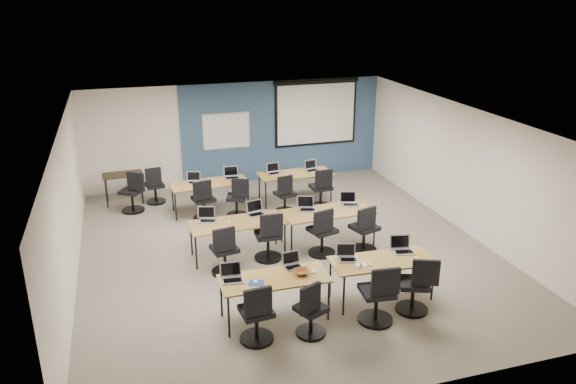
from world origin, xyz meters
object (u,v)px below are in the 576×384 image
object	(u,v)px
task_chair_3	(416,289)
laptop_8	(194,180)
training_table_front_right	(382,262)
task_chair_8	(204,203)
laptop_5	(255,211)
laptop_9	(232,175)
training_table_mid_left	(237,224)
spare_chair_b	(133,195)
task_chair_2	(378,299)
task_chair_10	(285,197)
laptop_7	(349,201)
laptop_2	(347,256)
task_chair_11	(321,191)
projector_screen	(316,109)
training_table_back_right	(295,175)
laptop_1	(292,263)
whiteboard	(226,131)
task_chair_4	(225,254)
training_table_back_left	(209,184)
laptop_0	(232,276)
laptop_4	(207,217)
training_table_mid_right	(328,213)
laptop_3	(402,248)
task_chair_0	(257,318)
task_chair_1	(311,314)
task_chair_5	(269,240)
utility_table	(123,177)
training_table_front_left	(275,280)
task_chair_6	(322,236)
laptop_11	(312,168)
laptop_6	(307,206)

from	to	relation	value
task_chair_3	laptop_8	world-z (taller)	task_chair_3
training_table_front_right	task_chair_8	distance (m)	4.91
laptop_5	laptop_9	size ratio (longest dim) A/B	1.01
training_table_mid_left	spare_chair_b	xyz separation A→B (m)	(-1.86, 3.01, -0.27)
task_chair_2	task_chair_10	bearing A→B (deg)	96.61
training_table_mid_left	laptop_7	bearing A→B (deg)	3.34
laptop_5	laptop_2	bearing A→B (deg)	-80.70
task_chair_10	task_chair_11	size ratio (longest dim) A/B	0.95
projector_screen	training_table_mid_left	size ratio (longest dim) A/B	1.29
training_table_back_right	laptop_1	bearing A→B (deg)	-108.44
whiteboard	laptop_7	size ratio (longest dim) A/B	3.78
laptop_5	task_chair_10	distance (m)	1.99
task_chair_2	task_chair_4	distance (m)	3.04
laptop_8	task_chair_10	distance (m)	2.16
training_table_back_left	laptop_0	bearing A→B (deg)	-98.87
laptop_4	laptop_9	distance (m)	2.63
training_table_mid_right	laptop_3	xyz separation A→B (m)	(0.55, -2.11, 0.11)
laptop_1	task_chair_8	size ratio (longest dim) A/B	0.30
task_chair_0	task_chair_1	size ratio (longest dim) A/B	1.05
task_chair_2	task_chair_5	size ratio (longest dim) A/B	1.02
training_table_back_right	task_chair_3	distance (m)	5.43
laptop_0	utility_table	bearing A→B (deg)	110.21
training_table_front_left	spare_chair_b	xyz separation A→B (m)	(-1.95, 5.36, -0.27)
whiteboard	laptop_7	distance (m)	4.56
training_table_front_right	laptop_7	size ratio (longest dim) A/B	5.15
laptop_2	task_chair_6	xyz separation A→B (m)	(0.17, 1.64, -0.37)
task_chair_6	laptop_9	xyz separation A→B (m)	(-1.16, 3.14, 0.37)
task_chair_5	laptop_11	distance (m)	3.59
training_table_mid_right	task_chair_8	world-z (taller)	task_chair_8
training_table_back_right	task_chair_1	world-z (taller)	task_chair_1
training_table_front_left	training_table_mid_right	world-z (taller)	same
training_table_mid_left	laptop_1	distance (m)	2.13
whiteboard	task_chair_11	size ratio (longest dim) A/B	1.27
whiteboard	projector_screen	bearing A→B (deg)	-0.45
training_table_front_right	spare_chair_b	bearing A→B (deg)	128.81
task_chair_2	task_chair_3	size ratio (longest dim) A/B	1.02
task_chair_1	laptop_2	size ratio (longest dim) A/B	2.92
laptop_0	task_chair_11	size ratio (longest dim) A/B	0.33
laptop_2	laptop_4	xyz separation A→B (m)	(-1.98, 2.34, 0.00)
whiteboard	laptop_11	world-z (taller)	whiteboard
training_table_mid_right	laptop_6	xyz separation A→B (m)	(-0.40, 0.21, 0.11)
training_table_back_left	task_chair_10	distance (m)	1.79
task_chair_6	task_chair_8	distance (m)	3.15
laptop_4	task_chair_1	bearing A→B (deg)	-56.10
laptop_3	task_chair_8	world-z (taller)	task_chair_8
task_chair_5	laptop_4	bearing A→B (deg)	154.83
laptop_4	task_chair_10	bearing A→B (deg)	54.92
task_chair_6	task_chair_11	xyz separation A→B (m)	(0.87, 2.41, -0.01)
training_table_back_left	laptop_2	xyz separation A→B (m)	(1.57, -4.57, 0.11)
task_chair_5	training_table_mid_right	bearing A→B (deg)	18.64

